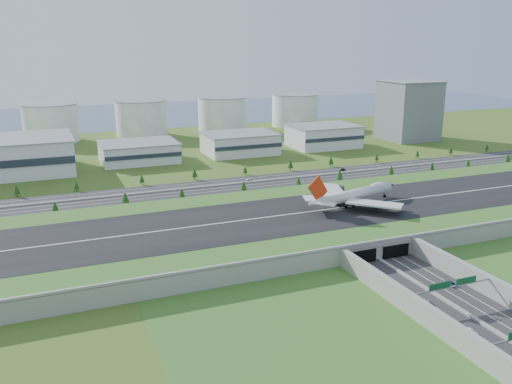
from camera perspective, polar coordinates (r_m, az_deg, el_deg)
name	(u,v)px	position (r m, az deg, el deg)	size (l,w,h in m)	color
ground	(323,225)	(283.23, 7.05, -3.47)	(1200.00, 1200.00, 0.00)	#3C591B
airfield_deck	(323,218)	(281.85, 7.09, -2.69)	(520.00, 100.00, 9.20)	gray
underpass_road	(460,301)	(207.74, 20.69, -10.73)	(38.80, 120.40, 8.00)	#28282B
sign_gantry_near	(452,287)	(209.13, 19.97, -9.41)	(38.70, 0.70, 9.80)	gray
north_expressway	(254,182)	(365.38, -0.17, 1.03)	(560.00, 36.00, 0.12)	#28282B
tree_row	(268,175)	(366.63, 1.26, 1.82)	(510.62, 48.74, 8.49)	#3D2819
hangar_mid_a	(139,152)	(437.35, -12.23, 4.11)	(58.00, 42.00, 15.00)	silver
hangar_mid_b	(240,144)	(458.91, -1.71, 5.12)	(58.00, 42.00, 17.00)	silver
hangar_mid_c	(323,136)	(491.90, 7.09, 5.84)	(58.00, 42.00, 19.00)	silver
office_tower	(408,111)	(545.58, 15.75, 8.25)	(46.00, 46.00, 55.00)	slate
fuel_tank_a	(51,123)	(548.22, -20.79, 6.80)	(50.00, 50.00, 35.00)	silver
fuel_tank_b	(141,118)	(556.63, -11.97, 7.59)	(50.00, 50.00, 35.00)	silver
fuel_tank_c	(222,114)	(577.55, -3.58, 8.17)	(50.00, 50.00, 35.00)	silver
fuel_tank_d	(295,110)	(609.72, 4.09, 8.56)	(50.00, 50.00, 35.00)	silver
bay_water	(145,114)	(730.95, -11.64, 8.07)	(1200.00, 260.00, 0.06)	#3D5574
boeing_747	(354,195)	(291.04, 10.29, -0.27)	(63.18, 59.02, 19.86)	silver
car_0	(427,302)	(209.56, 17.59, -10.97)	(1.78, 4.42, 1.51)	#B6B5BA
car_1	(471,331)	(195.13, 21.72, -13.47)	(1.49, 4.26, 1.40)	silver
car_2	(450,283)	(227.37, 19.78, -9.02)	(2.46, 5.32, 1.48)	#0D2043
car_5	(342,170)	(403.19, 9.09, 2.34)	(1.48, 4.24, 1.40)	black
car_6	(510,158)	(483.89, 25.14, 3.27)	(2.65, 5.75, 1.60)	#B6B6BB
car_7	(248,180)	(369.18, -0.83, 1.31)	(2.04, 5.01, 1.45)	white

